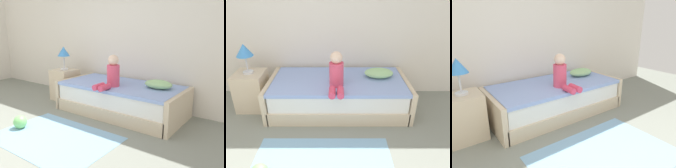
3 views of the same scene
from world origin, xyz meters
The scene contains 8 objects.
wall_rear centered at (0.00, 2.60, 1.45)m, with size 7.20×0.10×2.90m, color silver.
bed centered at (0.58, 2.00, 0.25)m, with size 2.11×1.00×0.50m.
nightstand centered at (-0.77, 2.02, 0.30)m, with size 0.44×0.44×0.60m, color beige.
table_lamp centered at (-0.77, 2.02, 0.94)m, with size 0.24×0.24×0.45m.
child_figure centered at (0.55, 1.77, 0.70)m, with size 0.20×0.51×0.50m.
pillow centered at (1.20, 2.10, 0.56)m, with size 0.44×0.30×0.13m, color #99CC8C.
toy_ball centered at (-0.24, 0.62, 0.09)m, with size 0.19×0.19×0.19m, color #7FD872.
area_rug centered at (0.40, 0.70, 0.00)m, with size 1.60×1.10×0.01m, color #7AA8CC.
Camera 1 is at (2.69, -1.19, 1.42)m, focal length 38.16 mm.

